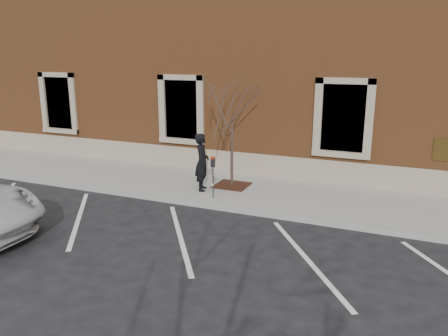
% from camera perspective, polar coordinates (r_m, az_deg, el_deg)
% --- Properties ---
extents(ground, '(120.00, 120.00, 0.00)m').
position_cam_1_polar(ground, '(12.93, -1.05, -5.34)').
color(ground, '#28282B').
rests_on(ground, ground).
extents(sidewalk_near, '(40.00, 3.50, 0.15)m').
position_cam_1_polar(sidewalk_near, '(14.44, 1.80, -2.89)').
color(sidewalk_near, '#ACAAA2').
rests_on(sidewalk_near, ground).
extents(curb_near, '(40.00, 0.12, 0.15)m').
position_cam_1_polar(curb_near, '(12.86, -1.14, -5.09)').
color(curb_near, '#9E9E99').
rests_on(curb_near, ground).
extents(parking_stripes, '(28.00, 4.40, 0.01)m').
position_cam_1_polar(parking_stripes, '(11.10, -5.77, -8.83)').
color(parking_stripes, silver).
rests_on(parking_stripes, ground).
extents(building_civic, '(40.00, 8.62, 8.00)m').
position_cam_1_polar(building_civic, '(19.49, 8.52, 13.17)').
color(building_civic, brown).
rests_on(building_civic, ground).
extents(man, '(0.65, 0.79, 1.86)m').
position_cam_1_polar(man, '(13.97, -2.89, 0.77)').
color(man, black).
rests_on(man, sidewalk_near).
extents(parking_meter, '(0.12, 0.09, 1.30)m').
position_cam_1_polar(parking_meter, '(13.12, -1.45, -0.22)').
color(parking_meter, '#595B60').
rests_on(parking_meter, sidewalk_near).
extents(tree_grate, '(1.10, 1.10, 0.03)m').
position_cam_1_polar(tree_grate, '(14.65, 1.04, -2.27)').
color(tree_grate, '#3E1E13').
rests_on(tree_grate, sidewalk_near).
extents(sapling, '(2.26, 2.26, 3.77)m').
position_cam_1_polar(sapling, '(14.12, 1.08, 7.98)').
color(sapling, '#3F2E26').
rests_on(sapling, sidewalk_near).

